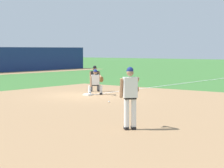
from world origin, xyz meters
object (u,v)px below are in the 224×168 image
baseball (109,102)px  first_baseman (96,81)px  first_base_bag (88,95)px  pitcher (130,94)px  umpire (95,77)px

baseball → first_baseman: (2.19, 2.61, 0.69)m
first_base_bag → first_baseman: size_ratio=0.28×
first_base_bag → pitcher: size_ratio=0.20×
umpire → first_baseman: bearing=-138.0°
pitcher → umpire: pitcher is taller
baseball → pitcher: bearing=-136.1°
first_baseman → umpire: 1.85m
pitcher → umpire: size_ratio=1.27×
pitcher → baseball: bearing=43.9°
first_baseman → umpire: umpire is taller
baseball → pitcher: (-4.76, -4.58, 1.02)m
pitcher → first_baseman: size_ratio=1.39×
baseball → umpire: (3.56, 3.85, 0.76)m
first_baseman → umpire: bearing=42.0°
baseball → first_baseman: 3.48m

